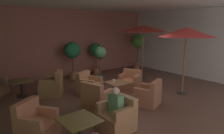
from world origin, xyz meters
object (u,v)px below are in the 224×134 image
object	(u,v)px
armchair_front_left_west	(97,99)
potted_tree_right_corner	(72,53)
cafe_table_front_right	(21,84)
potted_tree_mid_right	(100,59)
cafe_table_mid_center	(79,124)
patio_umbrella_center_beige	(186,33)
armchair_front_left_north	(148,96)
patron_blue_shirt	(116,102)
patio_umbrella_tall_red	(143,29)
armchair_front_right_north	(53,87)
potted_tree_mid_left	(96,52)
cafe_table_front_left	(117,86)
armchair_front_left_east	(130,82)
potted_tree_left_corner	(138,43)
iced_drink_cup	(114,81)
armchair_mid_center_east	(117,117)
armchair_mid_center_south	(36,125)
armchair_front_left_south	(89,86)

from	to	relation	value
armchair_front_left_west	potted_tree_right_corner	world-z (taller)	potted_tree_right_corner
cafe_table_front_right	potted_tree_mid_right	xyz separation A→B (m)	(3.43, -0.19, 0.65)
cafe_table_mid_center	patio_umbrella_center_beige	world-z (taller)	patio_umbrella_center_beige
cafe_table_mid_center	potted_tree_right_corner	xyz separation A→B (m)	(2.41, 5.38, 0.83)
armchair_front_left_north	patron_blue_shirt	xyz separation A→B (m)	(-1.86, -0.63, 0.42)
patio_umbrella_tall_red	armchair_front_right_north	bearing A→B (deg)	178.60
armchair_front_left_west	potted_tree_mid_right	distance (m)	3.21
cafe_table_front_right	potted_tree_mid_left	size ratio (longest dim) A/B	0.46
cafe_table_front_left	potted_tree_mid_right	distance (m)	2.35
potted_tree_mid_right	potted_tree_right_corner	xyz separation A→B (m)	(-0.72, 1.43, 0.20)
potted_tree_right_corner	armchair_front_right_north	bearing A→B (deg)	-133.22
patron_blue_shirt	armchair_front_left_north	bearing A→B (deg)	18.82
armchair_front_left_north	cafe_table_front_right	world-z (taller)	armchair_front_left_north
patio_umbrella_tall_red	cafe_table_front_left	bearing A→B (deg)	-150.58
armchair_front_left_east	armchair_front_left_north	bearing A→B (deg)	-110.93
potted_tree_left_corner	potted_tree_mid_right	xyz separation A→B (m)	(-3.45, -1.14, -0.51)
cafe_table_front_left	armchair_front_left_north	bearing A→B (deg)	-67.66
armchair_front_left_north	potted_tree_left_corner	distance (m)	5.87
potted_tree_right_corner	potted_tree_mid_right	bearing A→B (deg)	-63.10
iced_drink_cup	cafe_table_front_left	bearing A→B (deg)	-45.46
patio_umbrella_tall_red	iced_drink_cup	world-z (taller)	patio_umbrella_tall_red
armchair_front_left_west	potted_tree_mid_left	distance (m)	4.99
armchair_mid_center_east	patio_umbrella_tall_red	world-z (taller)	patio_umbrella_tall_red
armchair_front_right_north	cafe_table_mid_center	bearing A→B (deg)	-100.87
cafe_table_front_left	patio_umbrella_center_beige	bearing A→B (deg)	-24.47
cafe_table_front_left	cafe_table_mid_center	size ratio (longest dim) A/B	0.88
armchair_mid_center_south	armchair_front_left_north	bearing A→B (deg)	-2.69
patio_umbrella_tall_red	patron_blue_shirt	bearing A→B (deg)	-141.96
cafe_table_front_right	potted_tree_right_corner	world-z (taller)	potted_tree_right_corner
potted_tree_mid_right	patron_blue_shirt	bearing A→B (deg)	-118.19
patio_umbrella_center_beige	armchair_front_left_west	bearing A→B (deg)	168.68
armchair_front_left_west	armchair_mid_center_east	world-z (taller)	armchair_front_left_west
armchair_front_left_south	armchair_front_right_north	world-z (taller)	armchair_front_right_north
patio_umbrella_center_beige	patron_blue_shirt	bearing A→B (deg)	-170.29
patio_umbrella_center_beige	patron_blue_shirt	world-z (taller)	patio_umbrella_center_beige
potted_tree_mid_left	cafe_table_mid_center	bearing A→B (deg)	-125.02
cafe_table_front_left	potted_tree_mid_left	bearing A→B (deg)	68.92
cafe_table_front_left	potted_tree_mid_left	size ratio (longest dim) A/B	0.43
armchair_front_left_west	potted_tree_right_corner	xyz separation A→B (m)	(1.07, 3.96, 1.00)
armchair_front_left_south	potted_tree_mid_left	size ratio (longest dim) A/B	0.62
armchair_mid_center_south	patio_umbrella_center_beige	world-z (taller)	patio_umbrella_center_beige
cafe_table_front_left	potted_tree_mid_right	bearing A→B (deg)	72.61
potted_tree_mid_left	armchair_front_right_north	bearing A→B (deg)	-147.65
potted_tree_right_corner	patron_blue_shirt	size ratio (longest dim) A/B	2.75
cafe_table_mid_center	iced_drink_cup	xyz separation A→B (m)	(2.36, 1.90, 0.16)
potted_tree_mid_left	patron_blue_shirt	distance (m)	6.24
armchair_front_left_west	patron_blue_shirt	xyz separation A→B (m)	(-0.28, -1.35, 0.41)
armchair_front_left_east	armchair_front_left_south	xyz separation A→B (m)	(-1.64, 0.53, 0.01)
armchair_front_left_south	cafe_table_front_right	bearing A→B (deg)	148.96
armchair_front_left_south	patio_umbrella_tall_red	xyz separation A→B (m)	(3.46, 0.60, 2.16)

